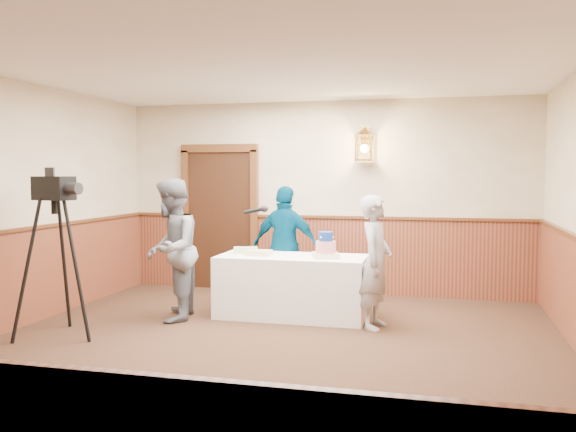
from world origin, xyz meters
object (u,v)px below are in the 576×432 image
baker (376,262)px  display_table (292,286)px  sheet_cake_green (246,250)px  sheet_cake_yellow (259,253)px  interviewer (171,250)px  tv_camera_rig (56,265)px  tiered_cake (326,248)px  assistant_p (286,246)px

baker → display_table: bearing=81.3°
sheet_cake_green → sheet_cake_yellow: bearing=-35.7°
interviewer → tv_camera_rig: 1.33m
tiered_cake → baker: baker is taller
assistant_p → display_table: bearing=121.3°
interviewer → baker: bearing=81.9°
sheet_cake_green → baker: size_ratio=0.20×
sheet_cake_yellow → baker: baker is taller
display_table → baker: 1.15m
sheet_cake_yellow → interviewer: (-0.95, -0.47, 0.07)m
tiered_cake → interviewer: size_ratio=0.22×
tiered_cake → tv_camera_rig: 3.02m
interviewer → assistant_p: 1.57m
tv_camera_rig → sheet_cake_yellow: bearing=51.2°
interviewer → assistant_p: size_ratio=1.07×
sheet_cake_green → assistant_p: 0.61m
tiered_cake → sheet_cake_green: 1.08m
display_table → tv_camera_rig: size_ratio=1.05×
tiered_cake → tv_camera_rig: (-2.65, -1.45, -0.10)m
interviewer → baker: (2.40, 0.21, -0.09)m
sheet_cake_green → baker: (1.67, -0.42, -0.03)m
display_table → interviewer: 1.52m
baker → sheet_cake_green: bearing=83.6°
sheet_cake_yellow → sheet_cake_green: size_ratio=0.98×
display_table → sheet_cake_yellow: bearing=-173.3°
display_table → tiered_cake: tiered_cake is taller
assistant_p → tv_camera_rig: 2.89m
sheet_cake_yellow → assistant_p: assistant_p is taller
sheet_cake_green → assistant_p: bearing=48.3°
sheet_cake_yellow → sheet_cake_green: 0.27m
display_table → tv_camera_rig: 2.72m
interviewer → baker: interviewer is taller
display_table → interviewer: size_ratio=1.06×
sheet_cake_yellow → assistant_p: bearing=73.3°
sheet_cake_yellow → sheet_cake_green: (-0.22, 0.16, 0.00)m
sheet_cake_yellow → tv_camera_rig: (-1.81, -1.47, -0.01)m
tiered_cake → baker: size_ratio=0.25×
sheet_cake_green → interviewer: bearing=-139.1°
baker → tiered_cake: bearing=76.7°
sheet_cake_green → tiered_cake: bearing=-9.8°
assistant_p → tv_camera_rig: tv_camera_rig is taller
sheet_cake_yellow → sheet_cake_green: sheet_cake_green is taller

